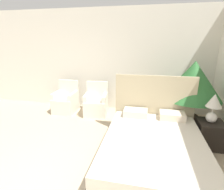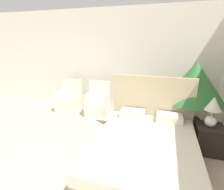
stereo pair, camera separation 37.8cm
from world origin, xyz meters
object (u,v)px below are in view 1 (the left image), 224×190
at_px(nightstand, 209,134).
at_px(table_lamp, 214,105).
at_px(potted_palm, 193,82).
at_px(armchair_near_window_left, 66,103).
at_px(bed, 153,147).
at_px(armchair_near_window_right, 96,105).

xyz_separation_m(nightstand, table_lamp, (-0.02, -0.01, 0.60)).
distance_m(potted_palm, table_lamp, 0.80).
relative_size(potted_palm, table_lamp, 2.83).
bearing_deg(table_lamp, armchair_near_window_left, 163.14).
xyz_separation_m(bed, nightstand, (1.10, 0.71, -0.02)).
distance_m(armchair_near_window_right, potted_palm, 2.55).
height_order(armchair_near_window_left, nightstand, armchair_near_window_left).
height_order(armchair_near_window_right, potted_palm, potted_palm).
height_order(nightstand, table_lamp, table_lamp).
xyz_separation_m(bed, table_lamp, (1.07, 0.70, 0.58)).
xyz_separation_m(armchair_near_window_left, potted_palm, (3.31, -0.36, 0.85)).
bearing_deg(armchair_near_window_right, bed, -55.81).
relative_size(nightstand, table_lamp, 0.92).
bearing_deg(table_lamp, bed, -146.93).
bearing_deg(armchair_near_window_right, table_lamp, -29.23).
bearing_deg(armchair_near_window_left, nightstand, -16.60).
distance_m(bed, table_lamp, 1.40).
bearing_deg(table_lamp, nightstand, 21.84).
relative_size(armchair_near_window_left, table_lamp, 1.60).
relative_size(armchair_near_window_left, nightstand, 1.75).
relative_size(bed, armchair_near_window_left, 2.38).
bearing_deg(bed, table_lamp, 33.07).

